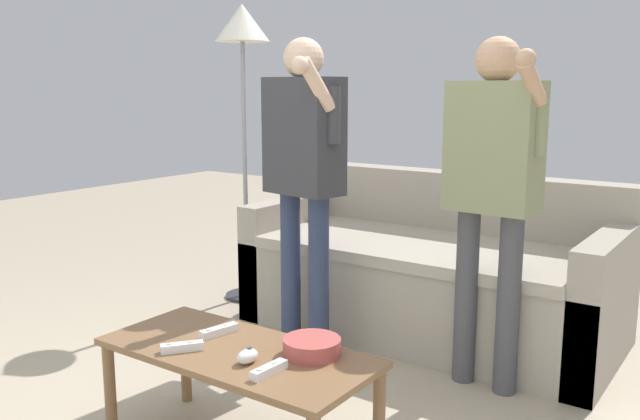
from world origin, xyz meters
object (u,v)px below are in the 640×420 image
Objects in this scene: game_remote_wand_far at (182,347)px; game_remote_wand_spare at (269,370)px; couch at (432,276)px; floor_lamp at (243,47)px; game_remote_wand_near at (219,331)px; player_right at (493,173)px; coffee_table at (237,364)px; snack_bowl at (312,347)px; game_remote_nunchuk at (247,356)px; player_left at (304,160)px.

game_remote_wand_spare is at bearing 3.89° from game_remote_wand_far.
floor_lamp is (-1.23, -0.14, 1.26)m from couch.
game_remote_wand_near and game_remote_wand_far have the same top height.
player_right is at bearing 60.78° from game_remote_wand_far.
game_remote_wand_far is at bearing -55.68° from floor_lamp.
coffee_table is 0.26m from game_remote_wand_spare.
floor_lamp is at bearing 137.76° from snack_bowl.
player_right is at bearing 56.09° from game_remote_wand_near.
game_remote_nunchuk reaches higher than game_remote_wand_near.
snack_bowl reaches higher than game_remote_wand_far.
player_left is at bearing -171.49° from player_right.
player_left reaches higher than game_remote_wand_spare.
player_right is at bearing 8.51° from player_left.
snack_bowl is 0.46m from game_remote_wand_far.
player_left is (-0.50, 1.00, 0.55)m from game_remote_nunchuk.
player_left reaches higher than snack_bowl.
snack_bowl is 2.29m from floor_lamp.
game_remote_wand_spare is (0.12, -0.03, -0.01)m from game_remote_nunchuk.
couch reaches higher than coffee_table.
player_left is at bearing 127.85° from snack_bowl.
snack_bowl is at bearing -52.15° from player_left.
game_remote_wand_near and game_remote_wand_spare have the same top height.
player_left is 10.44× the size of game_remote_wand_spare.
couch is 1.73m from game_remote_wand_far.
couch is 13.95× the size of game_remote_wand_far.
game_remote_wand_near is 1.07× the size of game_remote_wand_spare.
game_remote_nunchuk is 1.24m from player_left.
player_right is (0.52, 1.07, 0.61)m from coffee_table.
player_right reaches higher than game_remote_wand_spare.
coffee_table is 7.23× the size of game_remote_wand_far.
floor_lamp is 1.15m from player_left.
player_left is at bearing 120.86° from game_remote_wand_spare.
game_remote_wand_far reaches higher than coffee_table.
game_remote_wand_spare is (0.38, -0.17, 0.00)m from game_remote_wand_near.
game_remote_nunchuk is 0.55× the size of game_remote_wand_near.
player_left is 1.32m from game_remote_wand_spare.
player_right is 1.32m from game_remote_wand_near.
floor_lamp is at bearing 130.16° from coffee_table.
coffee_table is (-0.00, -1.59, 0.05)m from couch.
floor_lamp is 1.17× the size of player_left.
couch is 1.27× the size of player_right.
couch is 1.59m from coffee_table.
coffee_table is at bearing 40.14° from game_remote_wand_far.
player_right is (0.27, 0.95, 0.53)m from snack_bowl.
game_remote_wand_far is 0.94× the size of game_remote_wand_spare.
game_remote_nunchuk is at bearing 165.88° from game_remote_wand_spare.
player_left is (-0.39, -0.66, 0.68)m from couch.
game_remote_wand_spare is at bearing -59.14° from player_left.
snack_bowl is at bearing -80.59° from couch.
snack_bowl is 1.27× the size of game_remote_wand_near.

